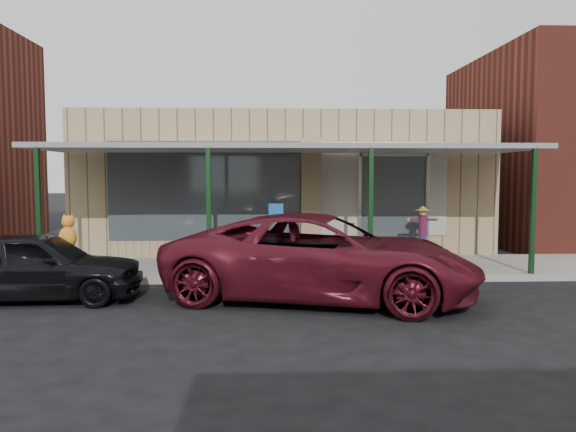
{
  "coord_description": "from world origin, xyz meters",
  "views": [
    {
      "loc": [
        -0.54,
        -10.26,
        2.43
      ],
      "look_at": [
        -0.03,
        2.6,
        1.45
      ],
      "focal_mm": 35.0,
      "sensor_mm": 36.0,
      "label": 1
    }
  ],
  "objects_px": {
    "barrel_scarecrow": "(422,242)",
    "barrel_pumpkin": "(373,256)",
    "parked_sedan": "(37,265)",
    "handicap_sign": "(276,229)",
    "car_maroon": "(322,257)"
  },
  "relations": [
    {
      "from": "barrel_pumpkin",
      "to": "handicap_sign",
      "type": "bearing_deg",
      "value": -156.25
    },
    {
      "from": "barrel_pumpkin",
      "to": "barrel_scarecrow",
      "type": "bearing_deg",
      "value": 28.72
    },
    {
      "from": "barrel_pumpkin",
      "to": "handicap_sign",
      "type": "height_order",
      "value": "handicap_sign"
    },
    {
      "from": "car_maroon",
      "to": "barrel_scarecrow",
      "type": "bearing_deg",
      "value": -23.01
    },
    {
      "from": "handicap_sign",
      "to": "barrel_scarecrow",
      "type": "bearing_deg",
      "value": 28.34
    },
    {
      "from": "barrel_scarecrow",
      "to": "parked_sedan",
      "type": "relative_size",
      "value": 0.36
    },
    {
      "from": "barrel_scarecrow",
      "to": "parked_sedan",
      "type": "distance_m",
      "value": 9.3
    },
    {
      "from": "car_maroon",
      "to": "parked_sedan",
      "type": "bearing_deg",
      "value": 103.74
    },
    {
      "from": "barrel_pumpkin",
      "to": "parked_sedan",
      "type": "xyz_separation_m",
      "value": [
        -7.03,
        -2.94,
        0.3
      ]
    },
    {
      "from": "parked_sedan",
      "to": "barrel_scarecrow",
      "type": "bearing_deg",
      "value": -67.82
    },
    {
      "from": "barrel_pumpkin",
      "to": "car_maroon",
      "type": "relative_size",
      "value": 0.11
    },
    {
      "from": "barrel_scarecrow",
      "to": "car_maroon",
      "type": "relative_size",
      "value": 0.24
    },
    {
      "from": "handicap_sign",
      "to": "parked_sedan",
      "type": "bearing_deg",
      "value": -155.26
    },
    {
      "from": "barrel_scarecrow",
      "to": "barrel_pumpkin",
      "type": "xyz_separation_m",
      "value": [
        -1.48,
        -0.81,
        -0.26
      ]
    },
    {
      "from": "barrel_scarecrow",
      "to": "barrel_pumpkin",
      "type": "bearing_deg",
      "value": -150.49
    }
  ]
}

